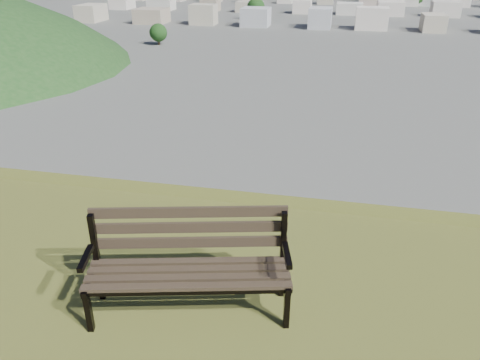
# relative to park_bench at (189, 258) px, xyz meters

# --- Properties ---
(park_bench) EXTENTS (1.73, 0.90, 0.86)m
(park_bench) POSITION_rel_park_bench_xyz_m (0.00, 0.00, 0.00)
(park_bench) COLOR #3A3121
(park_bench) RESTS_ON hilltop_mesa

